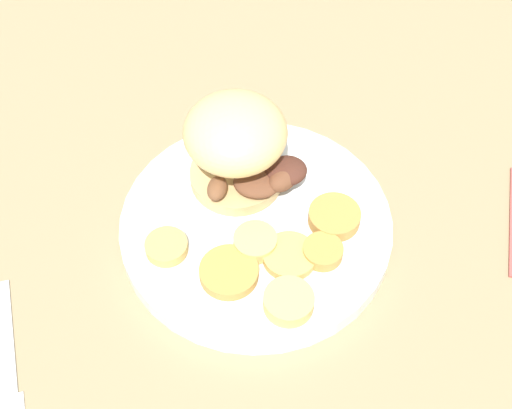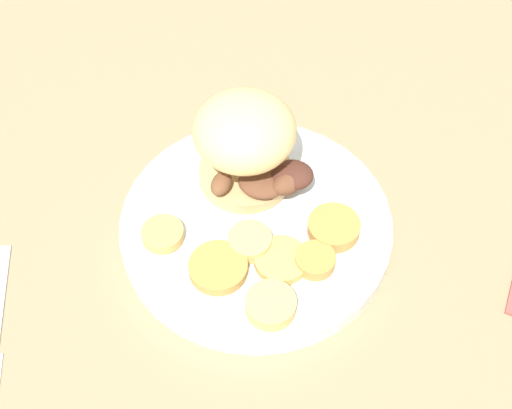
# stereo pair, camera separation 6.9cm
# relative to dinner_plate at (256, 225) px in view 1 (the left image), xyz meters

# --- Properties ---
(ground_plane) EXTENTS (4.00, 4.00, 0.00)m
(ground_plane) POSITION_rel_dinner_plate_xyz_m (0.00, 0.00, -0.01)
(ground_plane) COLOR #937F5B
(dinner_plate) EXTENTS (0.27, 0.27, 0.02)m
(dinner_plate) POSITION_rel_dinner_plate_xyz_m (0.00, 0.00, 0.00)
(dinner_plate) COLOR white
(dinner_plate) RESTS_ON ground_plane
(sandwich) EXTENTS (0.10, 0.13, 0.10)m
(sandwich) POSITION_rel_dinner_plate_xyz_m (-0.05, -0.02, 0.07)
(sandwich) COLOR tan
(sandwich) RESTS_ON dinner_plate
(potato_round_0) EXTENTS (0.05, 0.05, 0.02)m
(potato_round_0) POSITION_rel_dinner_plate_xyz_m (0.10, 0.03, 0.02)
(potato_round_0) COLOR #DBB766
(potato_round_0) RESTS_ON dinner_plate
(potato_round_1) EXTENTS (0.05, 0.05, 0.01)m
(potato_round_1) POSITION_rel_dinner_plate_xyz_m (0.00, 0.08, 0.02)
(potato_round_1) COLOR #BC8942
(potato_round_1) RESTS_ON dinner_plate
(potato_round_2) EXTENTS (0.05, 0.05, 0.01)m
(potato_round_2) POSITION_rel_dinner_plate_xyz_m (0.05, 0.03, 0.01)
(potato_round_2) COLOR tan
(potato_round_2) RESTS_ON dinner_plate
(potato_round_3) EXTENTS (0.06, 0.06, 0.01)m
(potato_round_3) POSITION_rel_dinner_plate_xyz_m (0.06, -0.02, 0.02)
(potato_round_3) COLOR #BC8942
(potato_round_3) RESTS_ON dinner_plate
(potato_round_4) EXTENTS (0.04, 0.04, 0.01)m
(potato_round_4) POSITION_rel_dinner_plate_xyz_m (0.03, -0.00, 0.02)
(potato_round_4) COLOR #DBB766
(potato_round_4) RESTS_ON dinner_plate
(potato_round_5) EXTENTS (0.04, 0.04, 0.01)m
(potato_round_5) POSITION_rel_dinner_plate_xyz_m (0.04, -0.08, 0.02)
(potato_round_5) COLOR tan
(potato_round_5) RESTS_ON dinner_plate
(potato_round_6) EXTENTS (0.04, 0.04, 0.01)m
(potato_round_6) POSITION_rel_dinner_plate_xyz_m (0.04, 0.06, 0.02)
(potato_round_6) COLOR #BC8942
(potato_round_6) RESTS_ON dinner_plate
(fork) EXTENTS (0.17, 0.07, 0.00)m
(fork) POSITION_rel_dinner_plate_xyz_m (0.15, -0.22, -0.01)
(fork) COLOR silver
(fork) RESTS_ON ground_plane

